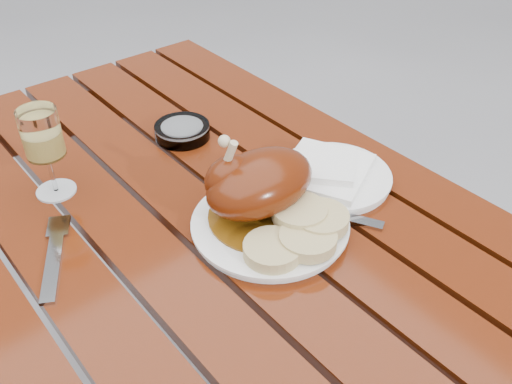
% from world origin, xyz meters
% --- Properties ---
extents(table, '(0.80, 1.20, 0.75)m').
position_xyz_m(table, '(0.00, 0.00, 0.38)').
color(table, maroon).
rests_on(table, ground).
extents(dinner_plate, '(0.31, 0.31, 0.02)m').
position_xyz_m(dinner_plate, '(0.06, -0.14, 0.76)').
color(dinner_plate, white).
rests_on(dinner_plate, table).
extents(roast_duck, '(0.19, 0.18, 0.14)m').
position_xyz_m(roast_duck, '(0.07, -0.10, 0.82)').
color(roast_duck, '#61390B').
rests_on(roast_duck, dinner_plate).
extents(bread_dumplings, '(0.19, 0.14, 0.03)m').
position_xyz_m(bread_dumplings, '(0.07, -0.19, 0.78)').
color(bread_dumplings, tan).
rests_on(bread_dumplings, dinner_plate).
extents(wine_glass, '(0.08, 0.08, 0.16)m').
position_xyz_m(wine_glass, '(-0.16, 0.18, 0.83)').
color(wine_glass, '#EDD46C').
rests_on(wine_glass, table).
extents(side_plate, '(0.22, 0.22, 0.02)m').
position_xyz_m(side_plate, '(0.24, -0.11, 0.76)').
color(side_plate, white).
rests_on(side_plate, table).
extents(napkin, '(0.20, 0.20, 0.01)m').
position_xyz_m(napkin, '(0.23, -0.10, 0.77)').
color(napkin, white).
rests_on(napkin, side_plate).
extents(ashtray, '(0.14, 0.14, 0.03)m').
position_xyz_m(ashtray, '(0.11, 0.19, 0.76)').
color(ashtray, '#B2B7BC').
rests_on(ashtray, table).
extents(fork, '(0.10, 0.16, 0.01)m').
position_xyz_m(fork, '(-0.24, 0.01, 0.75)').
color(fork, gray).
rests_on(fork, table).
extents(knife, '(0.12, 0.19, 0.01)m').
position_xyz_m(knife, '(0.16, -0.16, 0.75)').
color(knife, gray).
rests_on(knife, table).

